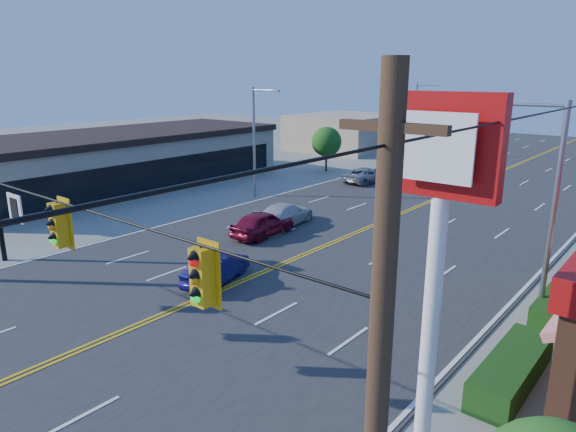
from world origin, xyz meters
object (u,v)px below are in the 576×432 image
Objects in this scene: car_silver at (367,176)px; kfc_pylon at (439,219)px; car_blue at (216,269)px; car_white at (285,215)px; car_magenta at (263,224)px.

kfc_pylon is at bearing 129.54° from car_silver.
car_white reaches higher than car_blue.
car_blue is (-11.84, 4.71, -5.42)m from kfc_pylon.
car_silver is (-3.29, 16.62, -0.08)m from car_magenta.
kfc_pylon reaches higher than car_white.
car_blue is at bearing 102.04° from car_white.
car_white is (-3.41, 8.73, 0.04)m from car_blue.
car_white is 14.44m from car_silver.
car_magenta is 0.92× the size of car_silver.
kfc_pylon reaches higher than car_silver.
kfc_pylon is at bearing 141.38° from car_magenta.
kfc_pylon reaches higher than car_blue.
kfc_pylon is 2.03× the size of car_magenta.
car_silver is at bearing 123.27° from kfc_pylon.
car_blue is at bearing 158.31° from kfc_pylon.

